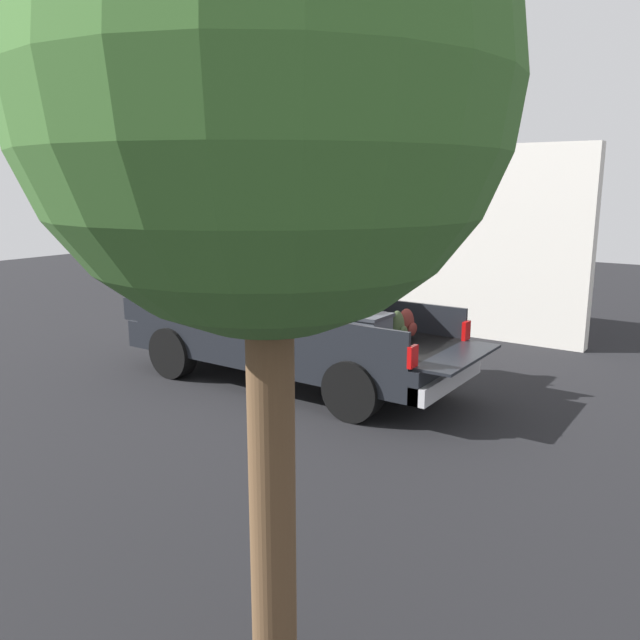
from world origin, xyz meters
name	(u,v)px	position (x,y,z in m)	size (l,w,h in m)	color
ground_plane	(290,382)	(0.00, 0.00, 0.00)	(40.00, 40.00, 0.00)	black
pickup_truck	(271,322)	(0.37, 0.00, 0.96)	(6.05, 2.06, 2.23)	black
building_facade	(379,238)	(1.09, -4.80, 1.96)	(9.21, 0.36, 3.91)	silver
tree_background	(265,93)	(-3.77, 5.12, 3.63)	(2.70, 2.70, 5.01)	brown
trash_can	(274,303)	(2.94, -3.28, 0.50)	(0.60, 0.60, 0.98)	#1E592D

